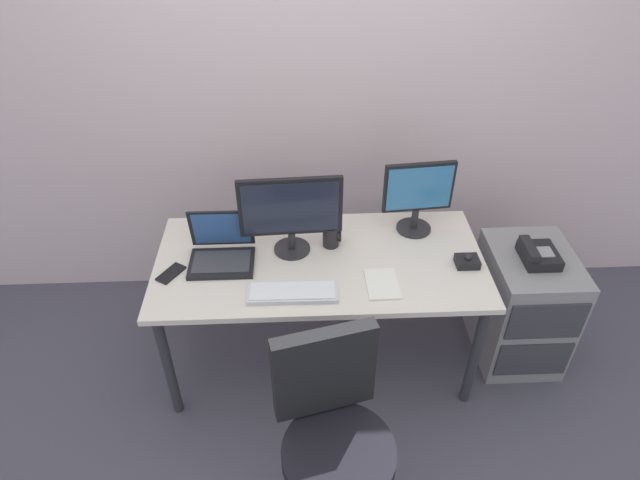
{
  "coord_description": "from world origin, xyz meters",
  "views": [
    {
      "loc": [
        -0.09,
        -2.05,
        2.41
      ],
      "look_at": [
        0.0,
        0.0,
        0.83
      ],
      "focal_mm": 30.59,
      "sensor_mm": 36.0,
      "label": 1
    }
  ],
  "objects_px": {
    "trackball_mouse": "(467,261)",
    "file_cabinet": "(522,305)",
    "office_chair": "(334,448)",
    "keyboard": "(292,292)",
    "coffee_mug": "(331,236)",
    "desk_phone": "(538,255)",
    "laptop": "(222,250)",
    "monitor_main": "(291,211)",
    "cell_phone": "(171,273)",
    "monitor_side": "(418,194)",
    "paper_notepad": "(382,284)"
  },
  "relations": [
    {
      "from": "trackball_mouse",
      "to": "file_cabinet",
      "type": "bearing_deg",
      "value": 12.55
    },
    {
      "from": "office_chair",
      "to": "keyboard",
      "type": "bearing_deg",
      "value": 104.08
    },
    {
      "from": "office_chair",
      "to": "coffee_mug",
      "type": "relative_size",
      "value": 8.19
    },
    {
      "from": "desk_phone",
      "to": "laptop",
      "type": "distance_m",
      "value": 1.56
    },
    {
      "from": "monitor_main",
      "to": "cell_phone",
      "type": "relative_size",
      "value": 3.48
    },
    {
      "from": "file_cabinet",
      "to": "desk_phone",
      "type": "bearing_deg",
      "value": -116.78
    },
    {
      "from": "trackball_mouse",
      "to": "coffee_mug",
      "type": "relative_size",
      "value": 0.94
    },
    {
      "from": "trackball_mouse",
      "to": "monitor_side",
      "type": "bearing_deg",
      "value": 124.41
    },
    {
      "from": "desk_phone",
      "to": "cell_phone",
      "type": "height_order",
      "value": "desk_phone"
    },
    {
      "from": "desk_phone",
      "to": "coffee_mug",
      "type": "height_order",
      "value": "coffee_mug"
    },
    {
      "from": "office_chair",
      "to": "paper_notepad",
      "type": "height_order",
      "value": "office_chair"
    },
    {
      "from": "file_cabinet",
      "to": "monitor_side",
      "type": "xyz_separation_m",
      "value": [
        -0.59,
        0.21,
        0.6
      ]
    },
    {
      "from": "paper_notepad",
      "to": "keyboard",
      "type": "bearing_deg",
      "value": -173.68
    },
    {
      "from": "desk_phone",
      "to": "paper_notepad",
      "type": "bearing_deg",
      "value": -166.31
    },
    {
      "from": "desk_phone",
      "to": "office_chair",
      "type": "xyz_separation_m",
      "value": [
        -1.07,
        -0.85,
        -0.26
      ]
    },
    {
      "from": "monitor_side",
      "to": "paper_notepad",
      "type": "xyz_separation_m",
      "value": [
        -0.22,
        -0.42,
        -0.21
      ]
    },
    {
      "from": "keyboard",
      "to": "trackball_mouse",
      "type": "xyz_separation_m",
      "value": [
        0.84,
        0.17,
        0.01
      ]
    },
    {
      "from": "desk_phone",
      "to": "cell_phone",
      "type": "xyz_separation_m",
      "value": [
        -1.79,
        -0.08,
        0.01
      ]
    },
    {
      "from": "monitor_side",
      "to": "keyboard",
      "type": "bearing_deg",
      "value": -143.54
    },
    {
      "from": "trackball_mouse",
      "to": "paper_notepad",
      "type": "xyz_separation_m",
      "value": [
        -0.43,
        -0.13,
        -0.02
      ]
    },
    {
      "from": "coffee_mug",
      "to": "cell_phone",
      "type": "relative_size",
      "value": 0.83
    },
    {
      "from": "monitor_side",
      "to": "keyboard",
      "type": "height_order",
      "value": "monitor_side"
    },
    {
      "from": "coffee_mug",
      "to": "file_cabinet",
      "type": "bearing_deg",
      "value": -5.44
    },
    {
      "from": "trackball_mouse",
      "to": "coffee_mug",
      "type": "height_order",
      "value": "coffee_mug"
    },
    {
      "from": "keyboard",
      "to": "cell_phone",
      "type": "relative_size",
      "value": 2.9
    },
    {
      "from": "desk_phone",
      "to": "trackball_mouse",
      "type": "distance_m",
      "value": 0.39
    },
    {
      "from": "monitor_main",
      "to": "cell_phone",
      "type": "height_order",
      "value": "monitor_main"
    },
    {
      "from": "keyboard",
      "to": "monitor_side",
      "type": "bearing_deg",
      "value": 36.46
    },
    {
      "from": "file_cabinet",
      "to": "keyboard",
      "type": "bearing_deg",
      "value": -168.11
    },
    {
      "from": "desk_phone",
      "to": "coffee_mug",
      "type": "relative_size",
      "value": 1.71
    },
    {
      "from": "monitor_main",
      "to": "file_cabinet",
      "type": "bearing_deg",
      "value": -3.09
    },
    {
      "from": "keyboard",
      "to": "paper_notepad",
      "type": "bearing_deg",
      "value": 6.32
    },
    {
      "from": "desk_phone",
      "to": "keyboard",
      "type": "bearing_deg",
      "value": -168.77
    },
    {
      "from": "paper_notepad",
      "to": "cell_phone",
      "type": "height_order",
      "value": "paper_notepad"
    },
    {
      "from": "file_cabinet",
      "to": "trackball_mouse",
      "type": "distance_m",
      "value": 0.56
    },
    {
      "from": "paper_notepad",
      "to": "cell_phone",
      "type": "xyz_separation_m",
      "value": [
        -0.99,
        0.12,
        -0.0
      ]
    },
    {
      "from": "office_chair",
      "to": "keyboard",
      "type": "relative_size",
      "value": 2.33
    },
    {
      "from": "cell_phone",
      "to": "monitor_side",
      "type": "bearing_deg",
      "value": 47.05
    },
    {
      "from": "monitor_main",
      "to": "cell_phone",
      "type": "xyz_separation_m",
      "value": [
        -0.57,
        -0.16,
        -0.23
      ]
    },
    {
      "from": "file_cabinet",
      "to": "office_chair",
      "type": "xyz_separation_m",
      "value": [
        -1.08,
        -0.87,
        0.11
      ]
    },
    {
      "from": "laptop",
      "to": "paper_notepad",
      "type": "xyz_separation_m",
      "value": [
        0.75,
        -0.22,
        -0.05
      ]
    },
    {
      "from": "paper_notepad",
      "to": "coffee_mug",
      "type": "bearing_deg",
      "value": 124.87
    },
    {
      "from": "monitor_main",
      "to": "keyboard",
      "type": "height_order",
      "value": "monitor_main"
    },
    {
      "from": "monitor_side",
      "to": "file_cabinet",
      "type": "bearing_deg",
      "value": -19.73
    },
    {
      "from": "office_chair",
      "to": "monitor_main",
      "type": "xyz_separation_m",
      "value": [
        -0.15,
        0.93,
        0.5
      ]
    },
    {
      "from": "monitor_main",
      "to": "laptop",
      "type": "xyz_separation_m",
      "value": [
        -0.34,
        -0.06,
        -0.18
      ]
    },
    {
      "from": "monitor_main",
      "to": "trackball_mouse",
      "type": "xyz_separation_m",
      "value": [
        0.84,
        -0.15,
        -0.21
      ]
    },
    {
      "from": "office_chair",
      "to": "file_cabinet",
      "type": "bearing_deg",
      "value": 38.84
    },
    {
      "from": "office_chair",
      "to": "laptop",
      "type": "distance_m",
      "value": 1.05
    },
    {
      "from": "keyboard",
      "to": "coffee_mug",
      "type": "height_order",
      "value": "coffee_mug"
    }
  ]
}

